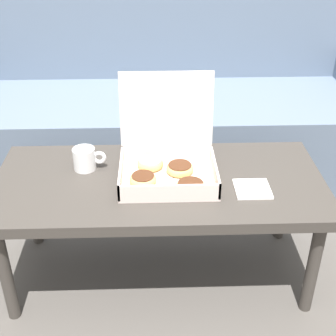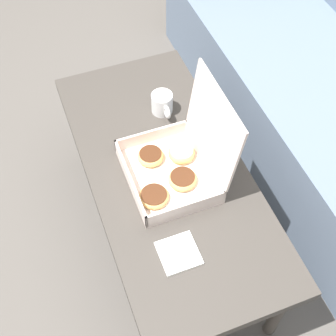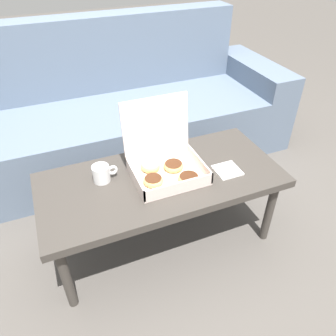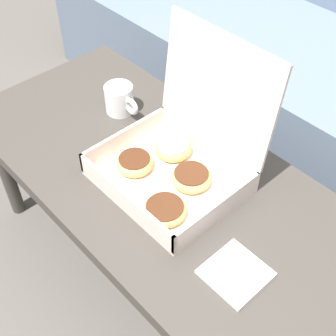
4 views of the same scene
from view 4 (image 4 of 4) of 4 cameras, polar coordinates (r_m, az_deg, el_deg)
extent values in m
plane|color=#514C47|center=(1.57, 2.45, -9.84)|extent=(12.00, 12.00, 0.00)
cube|color=slate|center=(1.81, 17.96, 6.31)|extent=(2.00, 0.63, 0.42)
cube|color=#3D3833|center=(1.19, -0.85, -1.43)|extent=(1.18, 0.54, 0.04)
cylinder|color=#3D3833|center=(1.61, -19.21, -0.22)|extent=(0.04, 0.04, 0.40)
cylinder|color=#3D3833|center=(1.75, -7.34, 6.44)|extent=(0.04, 0.04, 0.40)
cube|color=silver|center=(1.16, 0.00, -1.60)|extent=(0.34, 0.28, 0.01)
cube|color=silver|center=(1.08, -5.32, -3.96)|extent=(0.34, 0.01, 0.06)
cube|color=silver|center=(1.20, 4.75, 2.67)|extent=(0.34, 0.01, 0.06)
cube|color=silver|center=(1.23, -5.25, 3.64)|extent=(0.01, 0.28, 0.06)
cube|color=silver|center=(1.06, 6.10, -5.21)|extent=(0.01, 0.28, 0.06)
cube|color=silver|center=(1.11, 6.03, 9.51)|extent=(0.34, 0.04, 0.28)
torus|color=#E0B266|center=(1.18, -4.10, 0.62)|extent=(0.09, 0.09, 0.03)
cylinder|color=#472614|center=(1.17, -4.12, 0.96)|extent=(0.08, 0.08, 0.01)
torus|color=#E0B266|center=(1.14, 2.85, -1.18)|extent=(0.10, 0.10, 0.03)
cylinder|color=#472614|center=(1.13, 2.86, -0.84)|extent=(0.08, 0.08, 0.01)
torus|color=#E0B266|center=(1.07, -0.39, -5.16)|extent=(0.10, 0.10, 0.03)
cylinder|color=#472614|center=(1.07, -0.39, -4.88)|extent=(0.09, 0.09, 0.01)
torus|color=#E0B266|center=(1.21, 0.63, 2.45)|extent=(0.10, 0.10, 0.03)
cylinder|color=pink|center=(1.21, 0.64, 2.80)|extent=(0.08, 0.08, 0.02)
cylinder|color=white|center=(1.35, -5.96, 8.39)|extent=(0.08, 0.08, 0.08)
torus|color=white|center=(1.31, -4.47, 7.48)|extent=(0.05, 0.01, 0.05)
cube|color=white|center=(1.01, 8.25, -12.56)|extent=(0.12, 0.12, 0.01)
camera|label=1|loc=(1.08, -96.27, -3.46)|focal=50.00mm
camera|label=2|loc=(0.60, 138.83, 26.52)|focal=50.00mm
camera|label=3|loc=(1.23, -82.71, 16.76)|focal=35.00mm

